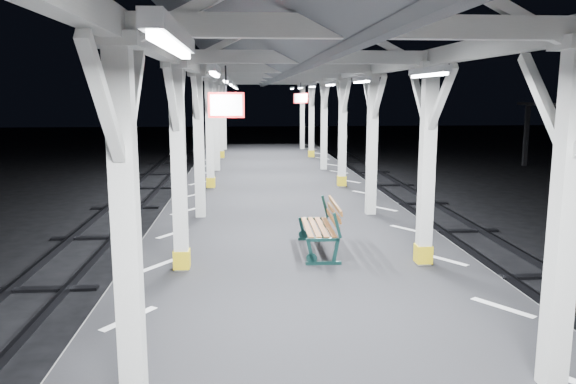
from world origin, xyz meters
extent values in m
plane|color=black|center=(0.00, 0.00, 0.00)|extent=(120.00, 120.00, 0.00)
cube|color=black|center=(0.00, 0.00, 0.50)|extent=(6.00, 50.00, 1.00)
cube|color=silver|center=(-2.45, 0.00, 1.00)|extent=(1.00, 48.00, 0.01)
cube|color=silver|center=(2.45, 0.00, 1.00)|extent=(1.00, 48.00, 0.01)
cube|color=silver|center=(-2.00, -2.00, 2.60)|extent=(0.22, 0.22, 3.20)
cube|color=silver|center=(-2.00, -2.00, 4.26)|extent=(0.40, 0.40, 0.12)
cube|color=silver|center=(-2.00, -1.45, 3.75)|extent=(0.10, 0.99, 0.99)
cube|color=silver|center=(-2.00, -2.55, 3.75)|extent=(0.10, 0.99, 0.99)
cube|color=silver|center=(-2.00, 2.00, 2.60)|extent=(0.22, 0.22, 3.20)
cube|color=silver|center=(-2.00, 2.00, 4.26)|extent=(0.40, 0.40, 0.12)
cube|color=gold|center=(-2.00, 2.00, 1.18)|extent=(0.26, 0.26, 0.30)
cube|color=silver|center=(-2.00, 2.55, 3.75)|extent=(0.10, 0.99, 0.99)
cube|color=silver|center=(-2.00, 1.45, 3.75)|extent=(0.10, 0.99, 0.99)
cube|color=silver|center=(-2.00, 6.00, 2.60)|extent=(0.22, 0.22, 3.20)
cube|color=silver|center=(-2.00, 6.00, 4.26)|extent=(0.40, 0.40, 0.12)
cube|color=silver|center=(-2.00, 6.55, 3.75)|extent=(0.10, 0.99, 0.99)
cube|color=silver|center=(-2.00, 5.45, 3.75)|extent=(0.10, 0.99, 0.99)
cube|color=silver|center=(-2.00, 10.00, 2.60)|extent=(0.22, 0.22, 3.20)
cube|color=silver|center=(-2.00, 10.00, 4.26)|extent=(0.40, 0.40, 0.12)
cube|color=gold|center=(-2.00, 10.00, 1.18)|extent=(0.26, 0.26, 0.30)
cube|color=silver|center=(-2.00, 10.55, 3.75)|extent=(0.10, 0.99, 0.99)
cube|color=silver|center=(-2.00, 9.45, 3.75)|extent=(0.10, 0.99, 0.99)
cube|color=silver|center=(-2.00, 14.00, 2.60)|extent=(0.22, 0.22, 3.20)
cube|color=silver|center=(-2.00, 14.00, 4.26)|extent=(0.40, 0.40, 0.12)
cube|color=silver|center=(-2.00, 14.55, 3.75)|extent=(0.10, 0.99, 0.99)
cube|color=silver|center=(-2.00, 13.45, 3.75)|extent=(0.10, 0.99, 0.99)
cube|color=silver|center=(-2.00, 18.00, 2.60)|extent=(0.22, 0.22, 3.20)
cube|color=silver|center=(-2.00, 18.00, 4.26)|extent=(0.40, 0.40, 0.12)
cube|color=gold|center=(-2.00, 18.00, 1.18)|extent=(0.26, 0.26, 0.30)
cube|color=silver|center=(-2.00, 18.55, 3.75)|extent=(0.10, 0.99, 0.99)
cube|color=silver|center=(-2.00, 17.45, 3.75)|extent=(0.10, 0.99, 0.99)
cube|color=silver|center=(-2.00, 22.00, 2.60)|extent=(0.22, 0.22, 3.20)
cube|color=silver|center=(-2.00, 22.00, 4.26)|extent=(0.40, 0.40, 0.12)
cube|color=silver|center=(-2.00, 22.55, 3.75)|extent=(0.10, 0.99, 0.99)
cube|color=silver|center=(-2.00, 21.45, 3.75)|extent=(0.10, 0.99, 0.99)
cube|color=silver|center=(2.00, -2.00, 2.60)|extent=(0.22, 0.22, 3.20)
cube|color=silver|center=(2.00, -1.45, 3.75)|extent=(0.10, 0.99, 0.99)
cube|color=silver|center=(2.00, 2.00, 2.60)|extent=(0.22, 0.22, 3.20)
cube|color=silver|center=(2.00, 2.00, 4.26)|extent=(0.40, 0.40, 0.12)
cube|color=gold|center=(2.00, 2.00, 1.18)|extent=(0.26, 0.26, 0.30)
cube|color=silver|center=(2.00, 2.55, 3.75)|extent=(0.10, 0.99, 0.99)
cube|color=silver|center=(2.00, 1.45, 3.75)|extent=(0.10, 0.99, 0.99)
cube|color=silver|center=(2.00, 6.00, 2.60)|extent=(0.22, 0.22, 3.20)
cube|color=silver|center=(2.00, 6.00, 4.26)|extent=(0.40, 0.40, 0.12)
cube|color=silver|center=(2.00, 6.55, 3.75)|extent=(0.10, 0.99, 0.99)
cube|color=silver|center=(2.00, 5.45, 3.75)|extent=(0.10, 0.99, 0.99)
cube|color=silver|center=(2.00, 10.00, 2.60)|extent=(0.22, 0.22, 3.20)
cube|color=silver|center=(2.00, 10.00, 4.26)|extent=(0.40, 0.40, 0.12)
cube|color=gold|center=(2.00, 10.00, 1.18)|extent=(0.26, 0.26, 0.30)
cube|color=silver|center=(2.00, 10.55, 3.75)|extent=(0.10, 0.99, 0.99)
cube|color=silver|center=(2.00, 9.45, 3.75)|extent=(0.10, 0.99, 0.99)
cube|color=silver|center=(2.00, 14.00, 2.60)|extent=(0.22, 0.22, 3.20)
cube|color=silver|center=(2.00, 14.00, 4.26)|extent=(0.40, 0.40, 0.12)
cube|color=silver|center=(2.00, 14.55, 3.75)|extent=(0.10, 0.99, 0.99)
cube|color=silver|center=(2.00, 13.45, 3.75)|extent=(0.10, 0.99, 0.99)
cube|color=silver|center=(2.00, 18.00, 2.60)|extent=(0.22, 0.22, 3.20)
cube|color=silver|center=(2.00, 18.00, 4.26)|extent=(0.40, 0.40, 0.12)
cube|color=gold|center=(2.00, 18.00, 1.18)|extent=(0.26, 0.26, 0.30)
cube|color=silver|center=(2.00, 18.55, 3.75)|extent=(0.10, 0.99, 0.99)
cube|color=silver|center=(2.00, 17.45, 3.75)|extent=(0.10, 0.99, 0.99)
cube|color=silver|center=(2.00, 22.00, 2.60)|extent=(0.22, 0.22, 3.20)
cube|color=silver|center=(2.00, 22.00, 4.26)|extent=(0.40, 0.40, 0.12)
cube|color=silver|center=(2.00, 22.55, 3.75)|extent=(0.10, 0.99, 0.99)
cube|color=silver|center=(2.00, 21.45, 3.75)|extent=(0.10, 0.99, 0.99)
cube|color=silver|center=(-2.00, 0.00, 4.38)|extent=(0.18, 48.00, 0.24)
cube|color=silver|center=(2.00, 0.00, 4.38)|extent=(0.18, 48.00, 0.24)
cube|color=silver|center=(0.00, -2.00, 4.38)|extent=(4.20, 0.14, 0.20)
cube|color=silver|center=(0.00, 2.00, 4.38)|extent=(4.20, 0.14, 0.20)
cube|color=silver|center=(0.00, 6.00, 4.38)|extent=(4.20, 0.14, 0.20)
cube|color=silver|center=(0.00, 10.00, 4.38)|extent=(4.20, 0.14, 0.20)
cube|color=silver|center=(0.00, 14.00, 4.38)|extent=(4.20, 0.14, 0.20)
cube|color=silver|center=(0.00, 18.00, 4.38)|extent=(4.20, 0.14, 0.20)
cube|color=silver|center=(0.00, 22.00, 4.38)|extent=(4.20, 0.14, 0.20)
cube|color=#52555A|center=(1.30, 0.00, 4.92)|extent=(2.80, 49.00, 1.45)
cube|color=silver|center=(-1.30, -4.00, 4.10)|extent=(0.10, 1.35, 0.08)
cube|color=white|center=(-1.30, -4.00, 4.05)|extent=(0.05, 1.25, 0.05)
cube|color=silver|center=(-1.30, 0.00, 4.10)|extent=(0.10, 1.35, 0.08)
cube|color=white|center=(-1.30, 0.00, 4.05)|extent=(0.05, 1.25, 0.05)
cube|color=silver|center=(-1.30, 4.00, 4.10)|extent=(0.10, 1.35, 0.08)
cube|color=white|center=(-1.30, 4.00, 4.05)|extent=(0.05, 1.25, 0.05)
cube|color=silver|center=(-1.30, 8.00, 4.10)|extent=(0.10, 1.35, 0.08)
cube|color=white|center=(-1.30, 8.00, 4.05)|extent=(0.05, 1.25, 0.05)
cube|color=silver|center=(-1.30, 12.00, 4.10)|extent=(0.10, 1.35, 0.08)
cube|color=white|center=(-1.30, 12.00, 4.05)|extent=(0.05, 1.25, 0.05)
cube|color=silver|center=(-1.30, 16.00, 4.10)|extent=(0.10, 1.35, 0.08)
cube|color=white|center=(-1.30, 16.00, 4.05)|extent=(0.05, 1.25, 0.05)
cube|color=silver|center=(-1.30, 20.00, 4.10)|extent=(0.10, 1.35, 0.08)
cube|color=white|center=(-1.30, 20.00, 4.05)|extent=(0.05, 1.25, 0.05)
cube|color=silver|center=(1.30, 0.00, 4.10)|extent=(0.10, 1.35, 0.08)
cube|color=white|center=(1.30, 0.00, 4.05)|extent=(0.05, 1.25, 0.05)
cube|color=silver|center=(1.30, 4.00, 4.10)|extent=(0.10, 1.35, 0.08)
cube|color=white|center=(1.30, 4.00, 4.05)|extent=(0.05, 1.25, 0.05)
cube|color=silver|center=(1.30, 8.00, 4.10)|extent=(0.10, 1.35, 0.08)
cube|color=white|center=(1.30, 8.00, 4.05)|extent=(0.05, 1.25, 0.05)
cube|color=silver|center=(1.30, 12.00, 4.10)|extent=(0.10, 1.35, 0.08)
cube|color=white|center=(1.30, 12.00, 4.05)|extent=(0.05, 1.25, 0.05)
cube|color=silver|center=(1.30, 16.00, 4.10)|extent=(0.10, 1.35, 0.08)
cube|color=white|center=(1.30, 16.00, 4.05)|extent=(0.05, 1.25, 0.05)
cube|color=silver|center=(1.30, 20.00, 4.10)|extent=(0.10, 1.35, 0.08)
cube|color=white|center=(1.30, 20.00, 4.05)|extent=(0.05, 1.25, 0.05)
cylinder|color=black|center=(-1.20, 0.99, 4.02)|extent=(0.02, 0.02, 0.36)
cube|color=red|center=(-1.20, 0.99, 3.67)|extent=(0.50, 0.03, 0.35)
cube|color=white|center=(-1.20, 0.99, 3.67)|extent=(0.44, 0.04, 0.29)
cylinder|color=black|center=(0.99, 12.64, 4.02)|extent=(0.02, 0.02, 0.36)
cube|color=red|center=(0.99, 12.64, 3.67)|extent=(0.50, 0.03, 0.35)
cube|color=white|center=(0.99, 12.64, 3.67)|extent=(0.44, 0.05, 0.29)
cube|color=black|center=(14.00, 22.00, 1.65)|extent=(0.20, 0.20, 3.30)
sphere|color=silver|center=(14.00, 22.00, 3.22)|extent=(0.20, 0.20, 0.20)
cube|color=#102E2B|center=(0.33, 2.08, 1.03)|extent=(0.60, 0.07, 0.06)
cube|color=#102E2B|center=(0.11, 2.08, 1.23)|extent=(0.16, 0.05, 0.46)
cube|color=#102E2B|center=(0.53, 2.07, 1.23)|extent=(0.14, 0.05, 0.47)
cube|color=#102E2B|center=(0.55, 2.07, 1.67)|extent=(0.16, 0.05, 0.44)
cube|color=#102E2B|center=(0.35, 3.68, 1.03)|extent=(0.60, 0.07, 0.06)
cube|color=#102E2B|center=(0.13, 3.69, 1.23)|extent=(0.16, 0.05, 0.46)
cube|color=#102E2B|center=(0.56, 3.68, 1.23)|extent=(0.14, 0.05, 0.47)
cube|color=#102E2B|center=(0.58, 3.68, 1.67)|extent=(0.16, 0.05, 0.44)
cube|color=brown|center=(0.14, 2.88, 1.45)|extent=(0.12, 1.53, 0.04)
cube|color=brown|center=(0.27, 2.88, 1.45)|extent=(0.12, 1.53, 0.04)
cube|color=brown|center=(0.40, 2.88, 1.45)|extent=(0.12, 1.53, 0.04)
cube|color=brown|center=(0.53, 2.88, 1.45)|extent=(0.12, 1.53, 0.04)
cube|color=brown|center=(0.60, 2.88, 1.59)|extent=(0.08, 1.53, 0.10)
cube|color=brown|center=(0.62, 2.88, 1.72)|extent=(0.08, 1.53, 0.10)
cube|color=brown|center=(0.64, 2.88, 1.85)|extent=(0.08, 1.53, 0.10)
camera|label=1|loc=(-0.95, -6.87, 3.82)|focal=35.00mm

